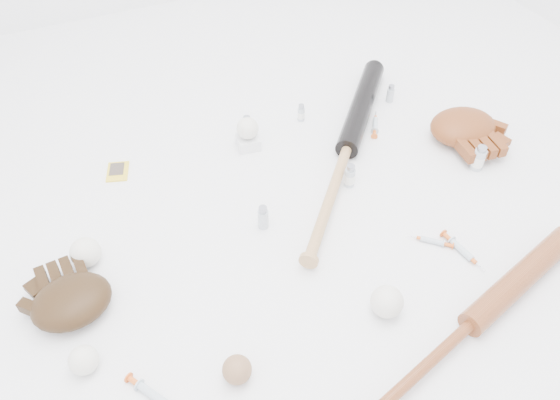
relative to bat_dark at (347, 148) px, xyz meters
name	(u,v)px	position (x,y,z in m)	size (l,w,h in m)	color
bat_dark	(347,148)	(0.00, 0.00, 0.00)	(1.00, 0.07, 0.07)	black
bat_wood	(471,323)	(-0.05, -0.67, 0.00)	(0.86, 0.06, 0.06)	brown
glove_dark	(71,301)	(-0.88, -0.22, 0.00)	(0.23, 0.23, 0.08)	black
glove_tan	(463,127)	(0.39, -0.07, 0.01)	(0.26, 0.26, 0.09)	brown
trading_card	(118,172)	(-0.67, 0.23, -0.03)	(0.06, 0.09, 0.00)	yellow
pedestal	(248,142)	(-0.26, 0.18, -0.02)	(0.07, 0.07, 0.04)	white
baseball_on_pedestal	(248,128)	(-0.26, 0.18, 0.04)	(0.07, 0.07, 0.07)	white
baseball_left	(84,360)	(-0.88, -0.38, 0.00)	(0.07, 0.07, 0.07)	white
baseball_upper	(85,252)	(-0.82, -0.08, 0.00)	(0.08, 0.08, 0.08)	white
baseball_mid	(387,302)	(-0.20, -0.54, 0.00)	(0.08, 0.08, 0.08)	white
baseball_aged	(237,370)	(-0.59, -0.54, 0.00)	(0.06, 0.06, 0.06)	#8E6444
syringe_0	(152,394)	(-0.77, -0.51, -0.03)	(0.17, 0.03, 0.02)	#ADBCC6
syringe_1	(432,241)	(0.03, -0.41, -0.03)	(0.13, 0.02, 0.02)	#ADBCC6
syringe_2	(375,125)	(0.16, 0.09, -0.03)	(0.15, 0.03, 0.02)	#ADBCC6
syringe_3	(462,250)	(0.08, -0.47, -0.03)	(0.17, 0.03, 0.02)	#ADBCC6
vial_0	(247,126)	(-0.24, 0.23, 0.00)	(0.03, 0.03, 0.07)	#B2BCC4
vial_1	(390,93)	(0.29, 0.20, 0.00)	(0.03, 0.03, 0.07)	#B2BCC4
vial_2	(350,176)	(-0.06, -0.12, 0.00)	(0.03, 0.03, 0.08)	#B2BCC4
vial_3	(479,158)	(0.34, -0.22, 0.01)	(0.04, 0.04, 0.08)	#B2BCC4
vial_4	(263,217)	(-0.36, -0.16, 0.00)	(0.03, 0.03, 0.07)	#B2BCC4
vial_5	(301,113)	(-0.04, 0.23, -0.01)	(0.02, 0.02, 0.06)	#B2BCC4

